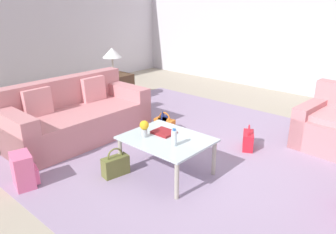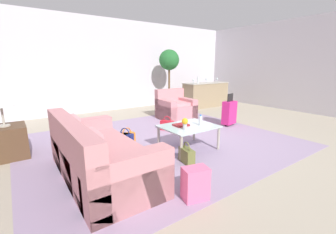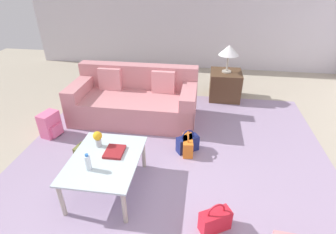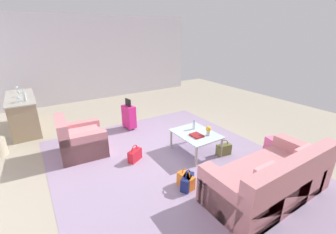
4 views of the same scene
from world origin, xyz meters
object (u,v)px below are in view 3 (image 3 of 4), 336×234
at_px(water_bottle, 88,162).
at_px(couch, 136,101).
at_px(flower_vase, 98,138).
at_px(handbag_red, 215,221).
at_px(handbag_navy, 188,143).
at_px(side_table, 225,85).
at_px(table_lamp, 229,51).
at_px(handbag_orange, 188,145).
at_px(backpack_pink, 50,125).
at_px(coffee_table_book, 115,152).
at_px(coffee_table, 105,162).
at_px(handbag_olive, 87,155).

bearing_deg(water_bottle, couch, 180.00).
relative_size(water_bottle, flower_vase, 1.00).
bearing_deg(handbag_red, handbag_navy, -163.62).
distance_m(side_table, handbag_red, 3.21).
xyz_separation_m(water_bottle, table_lamp, (-3.00, 1.60, 0.42)).
bearing_deg(handbag_navy, table_lamp, 162.42).
relative_size(table_lamp, handbag_orange, 1.49).
distance_m(water_bottle, backpack_pink, 1.73).
bearing_deg(handbag_navy, side_table, 162.42).
xyz_separation_m(side_table, table_lamp, (0.00, 0.00, 0.70)).
bearing_deg(couch, coffee_table_book, 6.13).
xyz_separation_m(water_bottle, side_table, (-3.00, 1.60, -0.28)).
height_order(table_lamp, handbag_navy, table_lamp).
distance_m(couch, water_bottle, 2.01).
relative_size(table_lamp, handbag_navy, 1.49).
bearing_deg(side_table, couch, -57.93).
distance_m(coffee_table_book, handbag_red, 1.35).
relative_size(couch, handbag_navy, 5.93).
height_order(water_bottle, side_table, water_bottle).
bearing_deg(couch, handbag_red, 32.00).
height_order(water_bottle, coffee_table_book, water_bottle).
bearing_deg(backpack_pink, coffee_table, 52.29).
xyz_separation_m(table_lamp, handbag_red, (3.20, -0.23, -0.85)).
distance_m(water_bottle, handbag_navy, 1.54).
xyz_separation_m(handbag_orange, handbag_olive, (0.43, -1.35, 0.00)).
relative_size(water_bottle, handbag_olive, 0.57).
bearing_deg(table_lamp, water_bottle, -28.07).
bearing_deg(backpack_pink, side_table, 122.87).
bearing_deg(backpack_pink, couch, 123.91).
height_order(water_bottle, handbag_orange, water_bottle).
bearing_deg(handbag_red, side_table, 175.98).
relative_size(flower_vase, table_lamp, 0.38).
bearing_deg(handbag_red, coffee_table, -107.55).
distance_m(coffee_table, flower_vase, 0.32).
height_order(flower_vase, handbag_orange, flower_vase).
xyz_separation_m(flower_vase, handbag_orange, (-0.63, 1.05, -0.46)).
height_order(couch, coffee_table, couch).
relative_size(side_table, backpack_pink, 1.51).
distance_m(coffee_table, table_lamp, 3.23).
relative_size(couch, handbag_red, 5.93).
bearing_deg(flower_vase, coffee_table, 34.29).
xyz_separation_m(coffee_table, table_lamp, (-2.80, 1.50, 0.57)).
distance_m(table_lamp, handbag_red, 3.32).
xyz_separation_m(handbag_orange, backpack_pink, (-0.15, -2.19, 0.06)).
distance_m(side_table, handbag_orange, 2.05).
relative_size(coffee_table_book, handbag_orange, 0.73).
distance_m(side_table, handbag_navy, 2.01).
relative_size(handbag_red, backpack_pink, 0.89).
bearing_deg(coffee_table_book, water_bottle, -30.09).
xyz_separation_m(flower_vase, table_lamp, (-2.58, 1.65, 0.40)).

